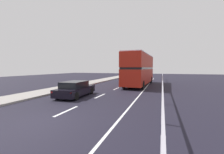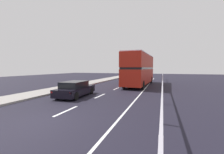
{
  "view_description": "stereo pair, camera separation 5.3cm",
  "coord_description": "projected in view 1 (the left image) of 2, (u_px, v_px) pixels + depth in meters",
  "views": [
    {
      "loc": [
        5.14,
        -5.44,
        2.47
      ],
      "look_at": [
        -0.16,
        10.31,
        1.45
      ],
      "focal_mm": 24.01,
      "sensor_mm": 36.0,
      "label": 1
    },
    {
      "loc": [
        5.19,
        -5.43,
        2.47
      ],
      "look_at": [
        -0.16,
        10.31,
        1.45
      ],
      "focal_mm": 24.01,
      "sensor_mm": 36.0,
      "label": 2
    }
  ],
  "objects": [
    {
      "name": "lane_paint_markings",
      "position": [
        127.0,
        94.0,
        13.96
      ],
      "size": [
        3.37,
        46.0,
        0.01
      ],
      "color": "silver",
      "rests_on": "ground"
    },
    {
      "name": "double_decker_bus_red",
      "position": [
        140.0,
        69.0,
        21.08
      ],
      "size": [
        2.97,
        11.06,
        4.36
      ],
      "rotation": [
        0.0,
        0.0,
        -0.05
      ],
      "color": "#AC1F12",
      "rests_on": "ground"
    },
    {
      "name": "bridge_side_railing",
      "position": [
        163.0,
        84.0,
        13.74
      ],
      "size": [
        0.1,
        42.0,
        1.19
      ],
      "color": "#AFAAB8",
      "rests_on": "ground"
    },
    {
      "name": "hatchback_car_near",
      "position": [
        75.0,
        89.0,
        12.92
      ],
      "size": [
        2.04,
        4.43,
        1.31
      ],
      "rotation": [
        0.0,
        0.0,
        0.06
      ],
      "color": "black",
      "rests_on": "ground"
    },
    {
      "name": "ground_plane",
      "position": [
        44.0,
        122.0,
        6.94
      ],
      "size": [
        73.37,
        120.0,
        0.1
      ],
      "primitive_type": "cube",
      "color": "black"
    }
  ]
}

